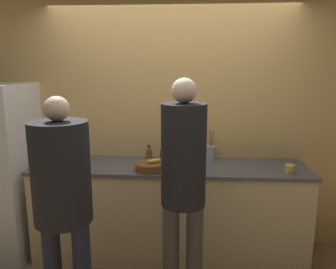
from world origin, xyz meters
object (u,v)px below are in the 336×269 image
object	(u,v)px
fruit_bowl	(151,166)
utensil_crock	(211,152)
bottle_dark	(164,155)
cup_yellow	(290,169)
person_center	(183,178)
bottle_amber	(149,154)
person_left	(62,189)
refrigerator	(1,171)

from	to	relation	value
fruit_bowl	utensil_crock	size ratio (longest dim) A/B	0.89
bottle_dark	cup_yellow	size ratio (longest dim) A/B	2.09
person_center	fruit_bowl	size ratio (longest dim) A/B	6.51
bottle_amber	person_left	bearing A→B (deg)	-111.87
cup_yellow	utensil_crock	bearing A→B (deg)	149.83
person_left	bottle_amber	world-z (taller)	person_left
person_left	person_center	xyz separation A→B (m)	(0.85, 0.22, 0.03)
utensil_crock	bottle_amber	distance (m)	0.64
fruit_bowl	person_center	bearing A→B (deg)	-60.71
person_left	bottle_dark	distance (m)	1.23
person_center	bottle_amber	distance (m)	1.02
bottle_amber	fruit_bowl	bearing A→B (deg)	-80.83
bottle_amber	refrigerator	bearing A→B (deg)	-170.67
refrigerator	utensil_crock	size ratio (longest dim) A/B	5.56
person_center	bottle_dark	distance (m)	0.86
person_left	cup_yellow	distance (m)	1.97
refrigerator	bottle_dark	size ratio (longest dim) A/B	9.47
refrigerator	person_left	size ratio (longest dim) A/B	1.02
person_center	fruit_bowl	xyz separation A→B (m)	(-0.31, 0.56, -0.09)
refrigerator	cup_yellow	xyz separation A→B (m)	(2.81, -0.13, 0.12)
person_center	bottle_amber	world-z (taller)	person_center
person_left	fruit_bowl	world-z (taller)	person_left
refrigerator	cup_yellow	bearing A→B (deg)	-2.75
person_left	bottle_dark	bearing A→B (deg)	59.08
refrigerator	person_left	distance (m)	1.38
fruit_bowl	bottle_amber	size ratio (longest dim) A/B	1.92
person_center	bottle_dark	bearing A→B (deg)	104.40
utensil_crock	bottle_dark	world-z (taller)	utensil_crock
fruit_bowl	cup_yellow	distance (m)	1.27
refrigerator	fruit_bowl	xyz separation A→B (m)	(1.54, -0.15, 0.12)
person_left	utensil_crock	world-z (taller)	person_left
person_center	utensil_crock	world-z (taller)	person_center
fruit_bowl	bottle_amber	world-z (taller)	bottle_amber
refrigerator	bottle_amber	xyz separation A→B (m)	(1.48, 0.24, 0.14)
bottle_dark	utensil_crock	bearing A→B (deg)	15.82
refrigerator	bottle_amber	bearing A→B (deg)	9.33
refrigerator	fruit_bowl	size ratio (longest dim) A/B	6.22
refrigerator	bottle_dark	bearing A→B (deg)	4.50
refrigerator	fruit_bowl	bearing A→B (deg)	-5.42
bottle_dark	bottle_amber	bearing A→B (deg)	144.99
person_left	person_center	world-z (taller)	person_center
fruit_bowl	bottle_dark	world-z (taller)	bottle_dark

